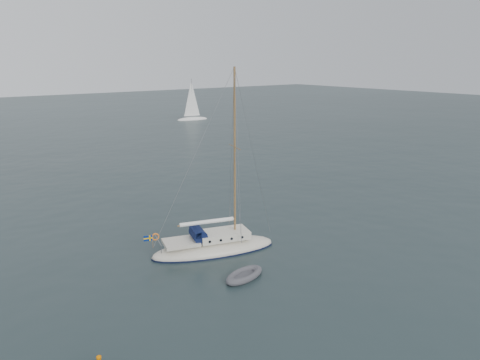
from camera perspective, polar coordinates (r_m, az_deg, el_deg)
ground at (r=30.63m, az=2.66°, el=-9.26°), size 300.00×300.00×0.00m
sailboat at (r=31.02m, az=-3.20°, el=-7.06°), size 8.75×2.62×12.46m
dinghy at (r=27.70m, az=0.52°, el=-11.53°), size 2.86×1.29×0.41m
distant_yacht_b at (r=98.29m, az=-5.90°, el=9.50°), size 6.70×3.57×8.88m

